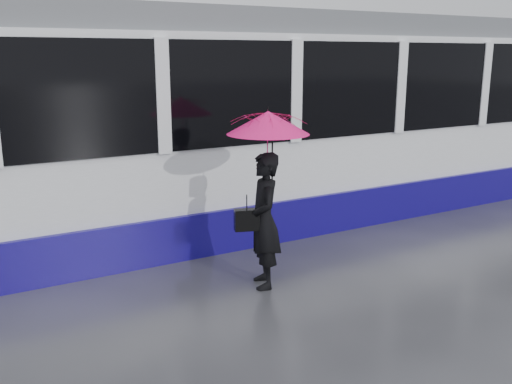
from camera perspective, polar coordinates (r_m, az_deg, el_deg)
ground at (r=6.48m, az=-9.57°, el=-11.38°), size 90.00×90.00×0.00m
rails at (r=8.71m, az=-15.40°, el=-5.00°), size 34.00×1.51×0.02m
tram at (r=8.18m, az=-22.19°, el=5.03°), size 26.00×2.56×3.35m
woman at (r=6.71m, az=0.80°, el=-2.89°), size 0.56×0.69×1.62m
umbrella at (r=6.53m, az=1.21°, el=5.34°), size 1.21×1.21×1.09m
handbag at (r=6.61m, az=-0.93°, el=-2.79°), size 0.31×0.21×0.43m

